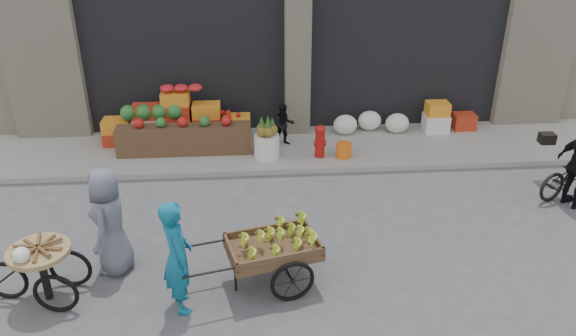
{
  "coord_description": "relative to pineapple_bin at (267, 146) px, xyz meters",
  "views": [
    {
      "loc": [
        -1.08,
        -6.97,
        5.25
      ],
      "look_at": [
        -0.49,
        1.15,
        1.1
      ],
      "focal_mm": 35.0,
      "sensor_mm": 36.0,
      "label": 1
    }
  ],
  "objects": [
    {
      "name": "vendor_woman",
      "position": [
        -1.35,
        -4.4,
        0.47
      ],
      "size": [
        0.57,
        0.7,
        1.67
      ],
      "primitive_type": "imported",
      "rotation": [
        0.0,
        0.0,
        1.89
      ],
      "color": "#106082",
      "rests_on": "ground"
    },
    {
      "name": "seated_person",
      "position": [
        0.4,
        0.6,
        0.21
      ],
      "size": [
        0.51,
        0.43,
        0.93
      ],
      "primitive_type": "imported",
      "rotation": [
        0.0,
        0.0,
        0.17
      ],
      "color": "black",
      "rests_on": "sidewalk"
    },
    {
      "name": "fire_hydrant",
      "position": [
        1.1,
        -0.05,
        0.13
      ],
      "size": [
        0.22,
        0.22,
        0.71
      ],
      "color": "#A5140F",
      "rests_on": "sidewalk"
    },
    {
      "name": "ground",
      "position": [
        0.75,
        -3.6,
        -0.37
      ],
      "size": [
        80.0,
        80.0,
        0.0
      ],
      "primitive_type": "plane",
      "color": "#424244",
      "rests_on": "ground"
    },
    {
      "name": "pineapple_bin",
      "position": [
        0.0,
        0.0,
        0.0
      ],
      "size": [
        0.52,
        0.52,
        0.5
      ],
      "primitive_type": "cylinder",
      "color": "silver",
      "rests_on": "sidewalk"
    },
    {
      "name": "right_bay_goods",
      "position": [
        3.36,
        1.1,
        0.04
      ],
      "size": [
        3.35,
        0.6,
        0.7
      ],
      "color": "silver",
      "rests_on": "sidewalk"
    },
    {
      "name": "sidewalk",
      "position": [
        0.75,
        0.5,
        -0.31
      ],
      "size": [
        18.0,
        2.2,
        0.12
      ],
      "primitive_type": "cube",
      "color": "gray",
      "rests_on": "ground"
    },
    {
      "name": "vendor_grey",
      "position": [
        -2.42,
        -3.46,
        0.47
      ],
      "size": [
        0.64,
        0.89,
        1.68
      ],
      "primitive_type": "imported",
      "rotation": [
        0.0,
        0.0,
        -1.7
      ],
      "color": "slate",
      "rests_on": "ground"
    },
    {
      "name": "fruit_display",
      "position": [
        -1.73,
        0.78,
        0.3
      ],
      "size": [
        3.1,
        1.12,
        1.24
      ],
      "color": "#B02D18",
      "rests_on": "sidewalk"
    },
    {
      "name": "orange_bucket",
      "position": [
        1.6,
        -0.1,
        -0.1
      ],
      "size": [
        0.32,
        0.32,
        0.3
      ],
      "primitive_type": "cylinder",
      "color": "orange",
      "rests_on": "sidewalk"
    },
    {
      "name": "tricycle_cart",
      "position": [
        -3.25,
        -4.1,
        0.2
      ],
      "size": [
        1.44,
        0.9,
        0.95
      ],
      "rotation": [
        0.0,
        0.0,
        -0.08
      ],
      "color": "#9E7F51",
      "rests_on": "ground"
    },
    {
      "name": "bicycle",
      "position": [
        5.65,
        -1.77,
        0.08
      ],
      "size": [
        1.81,
        1.19,
        0.9
      ],
      "primitive_type": "imported",
      "rotation": [
        0.0,
        0.0,
        1.95
      ],
      "color": "black",
      "rests_on": "ground"
    },
    {
      "name": "banana_cart",
      "position": [
        -0.11,
        -4.0,
        0.29
      ],
      "size": [
        2.31,
        1.36,
        0.91
      ],
      "rotation": [
        0.0,
        0.0,
        0.24
      ],
      "color": "brown",
      "rests_on": "ground"
    }
  ]
}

